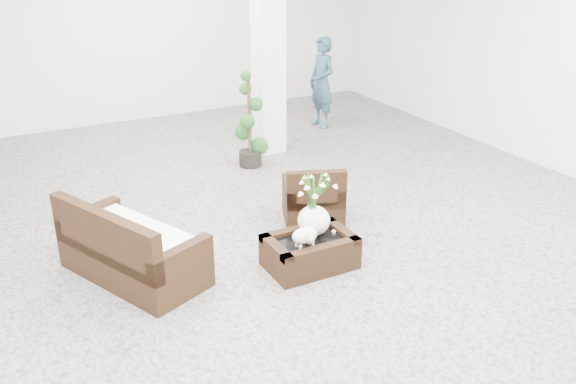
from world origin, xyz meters
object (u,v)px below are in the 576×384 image
coffee_table (310,253)px  loveseat (132,239)px  armchair (313,192)px  topiary (249,120)px

coffee_table → loveseat: loveseat is taller
armchair → coffee_table: bearing=80.7°
coffee_table → armchair: bearing=58.3°
coffee_table → loveseat: bearing=158.0°
coffee_table → loveseat: (-1.67, 0.67, 0.26)m
coffee_table → armchair: size_ratio=1.22×
armchair → loveseat: 2.28m
armchair → loveseat: loveseat is taller
armchair → topiary: topiary is taller
armchair → topiary: (0.11, 2.04, 0.34)m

